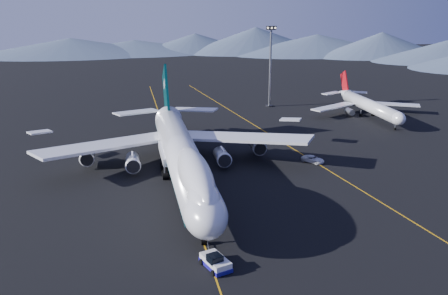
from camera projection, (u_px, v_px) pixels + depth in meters
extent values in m
plane|color=black|center=(183.00, 182.00, 99.61)|extent=(500.00, 500.00, 0.00)
cube|color=#CB8A0B|center=(183.00, 182.00, 99.60)|extent=(0.25, 220.00, 0.01)
cube|color=#CB8A0B|center=(307.00, 157.00, 114.68)|extent=(28.08, 198.09, 0.01)
cone|color=#48586F|center=(71.00, 45.00, 306.80)|extent=(100.00, 100.00, 12.00)
cone|color=#48586F|center=(195.00, 42.00, 322.20)|extent=(100.00, 100.00, 12.00)
cone|color=#48586F|center=(317.00, 44.00, 313.16)|extent=(100.00, 100.00, 12.00)
cylinder|color=silver|center=(182.00, 155.00, 97.96)|extent=(6.50, 56.00, 6.50)
ellipsoid|color=silver|center=(205.00, 214.00, 71.73)|extent=(6.50, 10.40, 6.50)
ellipsoid|color=silver|center=(195.00, 175.00, 79.89)|extent=(5.13, 25.16, 5.85)
cube|color=black|center=(207.00, 212.00, 69.51)|extent=(3.60, 1.61, 1.29)
cone|color=silver|center=(166.00, 114.00, 128.62)|extent=(6.50, 12.00, 6.50)
cube|color=#033133|center=(181.00, 158.00, 99.16)|extent=(6.24, 60.00, 1.10)
cube|color=silver|center=(179.00, 152.00, 103.43)|extent=(7.50, 13.00, 1.60)
cube|color=silver|center=(108.00, 145.00, 106.08)|extent=(30.62, 23.28, 2.83)
cube|color=silver|center=(240.00, 137.00, 111.60)|extent=(30.62, 23.28, 2.83)
cylinder|color=slate|center=(133.00, 162.00, 104.11)|extent=(2.90, 5.50, 2.90)
cylinder|color=slate|center=(88.00, 155.00, 108.39)|extent=(2.90, 5.50, 2.90)
cylinder|color=slate|center=(222.00, 156.00, 107.73)|extent=(2.90, 5.50, 2.90)
cylinder|color=slate|center=(256.00, 145.00, 115.63)|extent=(2.90, 5.50, 2.90)
cube|color=#033133|center=(166.00, 95.00, 126.22)|extent=(0.55, 14.11, 15.94)
cube|color=silver|center=(137.00, 112.00, 128.48)|extent=(12.39, 9.47, 0.98)
cube|color=silver|center=(194.00, 110.00, 131.34)|extent=(12.39, 9.47, 0.98)
cylinder|color=black|center=(204.00, 241.00, 74.63)|extent=(0.90, 1.10, 1.10)
cube|color=silver|center=(216.00, 262.00, 68.25)|extent=(3.93, 5.45, 1.23)
cube|color=navy|center=(216.00, 265.00, 68.38)|extent=(4.10, 5.70, 0.56)
cube|color=black|center=(215.00, 256.00, 67.98)|extent=(2.27, 2.27, 1.01)
cylinder|color=silver|center=(371.00, 106.00, 150.39)|extent=(3.73, 31.44, 3.73)
ellipsoid|color=silver|center=(398.00, 118.00, 135.67)|extent=(3.73, 5.23, 3.73)
cone|color=silver|center=(344.00, 93.00, 167.75)|extent=(3.73, 6.88, 3.73)
cube|color=silver|center=(333.00, 107.00, 153.35)|extent=(16.50, 11.14, 0.34)
cube|color=silver|center=(392.00, 104.00, 157.09)|extent=(16.50, 11.14, 0.34)
cylinder|color=slate|center=(350.00, 112.00, 152.24)|extent=(1.87, 3.44, 1.87)
cylinder|color=slate|center=(382.00, 110.00, 154.29)|extent=(1.87, 3.44, 1.87)
cube|color=maroon|center=(344.00, 82.00, 167.11)|extent=(0.34, 6.70, 7.92)
imported|color=white|center=(313.00, 159.00, 111.04)|extent=(5.00, 5.63, 1.45)
cylinder|color=black|center=(269.00, 106.00, 166.69)|extent=(2.43, 2.43, 0.40)
cylinder|color=slate|center=(270.00, 68.00, 163.02)|extent=(0.71, 0.71, 25.28)
cube|color=black|center=(271.00, 28.00, 159.21)|extent=(3.24, 0.81, 1.21)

